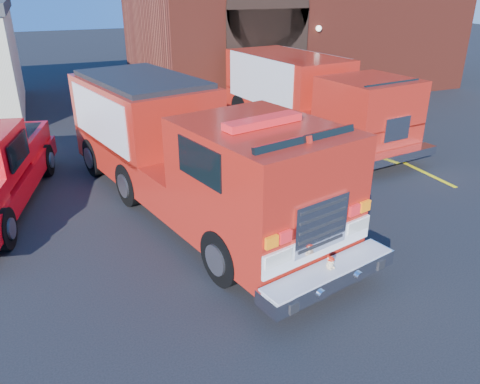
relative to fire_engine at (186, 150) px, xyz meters
name	(u,v)px	position (x,y,z in m)	size (l,w,h in m)	color
ground	(219,225)	(0.35, -1.13, -1.46)	(100.00, 100.00, 0.00)	black
parking_stripe_near	(416,168)	(6.85, -0.13, -1.46)	(0.12, 3.00, 0.01)	yellow
parking_stripe_mid	(355,139)	(6.85, 2.87, -1.46)	(0.12, 3.00, 0.01)	yellow
parking_stripe_far	(310,118)	(6.85, 5.87, -1.46)	(0.12, 3.00, 0.01)	yellow
fire_engine	(186,150)	(0.00, 0.00, 0.00)	(4.54, 9.49, 2.82)	black
secondary_truck	(310,95)	(5.56, 3.91, -0.03)	(3.53, 8.34, 2.62)	black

